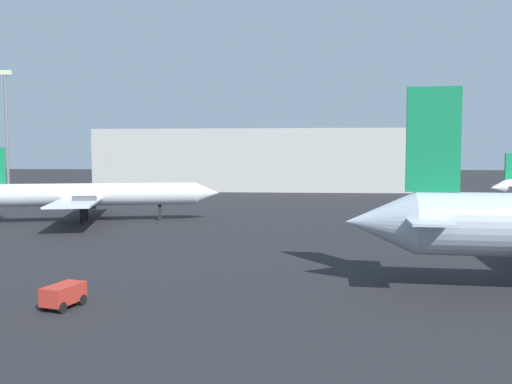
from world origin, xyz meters
TOP-DOWN VIEW (x-y plane):
  - airplane_on_taxiway at (-22.98, 53.89)m, footprint 31.39×26.22m
  - baggage_cart at (-9.70, 16.99)m, footprint 1.92×2.66m
  - light_mast_left at (-48.06, 78.58)m, footprint 2.40×0.50m
  - terminal_building at (-3.61, 118.53)m, footprint 82.78×19.62m

SIDE VIEW (x-z plane):
  - baggage_cart at x=-9.70m, z-range 0.11..1.41m
  - airplane_on_taxiway at x=-22.98m, z-range -1.24..8.15m
  - terminal_building at x=-3.61m, z-range 0.00..14.50m
  - light_mast_left at x=-48.06m, z-range 1.30..24.48m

